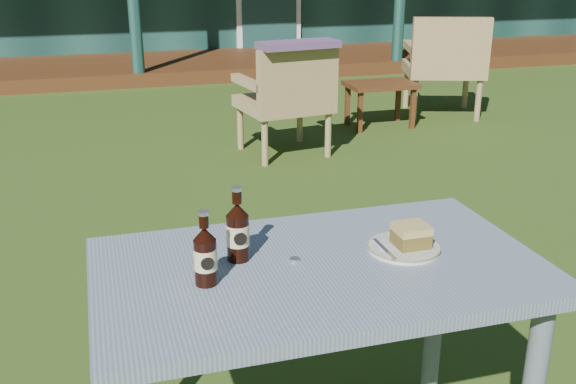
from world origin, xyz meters
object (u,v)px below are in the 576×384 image
object	(u,v)px
armchair_left	(288,95)
armchair_right	(446,61)
cake_slice	(411,235)
cafe_table	(319,297)
side_table	(381,89)
cola_bottle_near	(238,231)
cola_bottle_far	(205,255)
plate	(404,247)

from	to	relation	value
armchair_left	armchair_right	bearing A→B (deg)	24.93
cake_slice	cafe_table	bearing A→B (deg)	-177.72
cake_slice	side_table	size ratio (longest dim) A/B	0.15
cafe_table	armchair_left	xyz separation A→B (m)	(0.87, 3.27, -0.14)
cafe_table	cola_bottle_near	bearing A→B (deg)	156.93
cafe_table	cake_slice	bearing A→B (deg)	2.28
armchair_right	cola_bottle_far	bearing A→B (deg)	-125.67
armchair_right	side_table	xyz separation A→B (m)	(-0.73, -0.19, -0.19)
cola_bottle_far	side_table	xyz separation A→B (m)	(2.22, 3.92, -0.46)
cola_bottle_far	armchair_right	bearing A→B (deg)	54.33
plate	side_table	world-z (taller)	plate
cola_bottle_near	armchair_right	world-z (taller)	armchair_right
cafe_table	plate	bearing A→B (deg)	3.35
cake_slice	armchair_left	size ratio (longest dim) A/B	0.11
cola_bottle_far	cake_slice	bearing A→B (deg)	3.83
plate	cake_slice	xyz separation A→B (m)	(0.02, -0.00, 0.04)
cola_bottle_near	cake_slice	bearing A→B (deg)	-9.04
cake_slice	side_table	xyz separation A→B (m)	(1.64, 3.89, -0.42)
plate	side_table	size ratio (longest dim) A/B	0.34
side_table	plate	bearing A→B (deg)	-113.14
plate	armchair_right	size ratio (longest dim) A/B	0.22
cola_bottle_near	armchair_right	size ratio (longest dim) A/B	0.22
cola_bottle_near	plate	bearing A→B (deg)	-8.89
cake_slice	cola_bottle_far	size ratio (longest dim) A/B	0.47
cafe_table	cola_bottle_far	bearing A→B (deg)	-174.81
cola_bottle_near	armchair_right	xyz separation A→B (m)	(2.85, 4.00, -0.27)
cafe_table	armchair_left	world-z (taller)	armchair_left
plate	armchair_left	world-z (taller)	armchair_left
cake_slice	side_table	bearing A→B (deg)	67.10
plate	cola_bottle_far	world-z (taller)	cola_bottle_far
cola_bottle_far	side_table	distance (m)	4.53
cola_bottle_far	armchair_left	distance (m)	3.52
cake_slice	armchair_left	bearing A→B (deg)	79.55
cafe_table	cola_bottle_far	size ratio (longest dim) A/B	6.11
side_table	cake_slice	bearing A→B (deg)	-112.90
cafe_table	cola_bottle_near	size ratio (longest dim) A/B	5.75
cake_slice	armchair_right	bearing A→B (deg)	59.81
cafe_table	side_table	bearing A→B (deg)	63.85
cola_bottle_far	armchair_left	world-z (taller)	cola_bottle_far
plate	side_table	xyz separation A→B (m)	(1.66, 3.88, -0.39)
side_table	cafe_table	bearing A→B (deg)	-116.15
cafe_table	side_table	distance (m)	4.35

